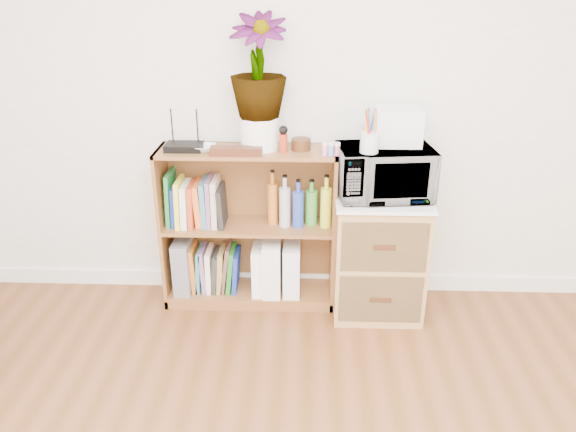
{
  "coord_description": "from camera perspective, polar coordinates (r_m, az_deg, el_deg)",
  "views": [
    {
      "loc": [
        -0.01,
        -0.86,
        1.84
      ],
      "look_at": [
        -0.12,
        1.95,
        0.62
      ],
      "focal_mm": 35.0,
      "sensor_mm": 36.0,
      "label": 1
    }
  ],
  "objects": [
    {
      "name": "trinket_box",
      "position": [
        3.02,
        -5.27,
        6.6
      ],
      "size": [
        0.28,
        0.07,
        0.04
      ],
      "primitive_type": "cube",
      "color": "#381B0F",
      "rests_on": "bookshelf"
    },
    {
      "name": "kokeshi_doll",
      "position": [
        3.05,
        -0.47,
        7.41
      ],
      "size": [
        0.04,
        0.04,
        0.1
      ],
      "primitive_type": "cylinder",
      "color": "#AB2F15",
      "rests_on": "bookshelf"
    },
    {
      "name": "bookshelf",
      "position": [
        3.28,
        -4.0,
        -1.22
      ],
      "size": [
        1.0,
        0.3,
        0.95
      ],
      "primitive_type": "cube",
      "color": "brown",
      "rests_on": "ground"
    },
    {
      "name": "skirting_board",
      "position": [
        3.59,
        2.03,
        -6.55
      ],
      "size": [
        4.0,
        0.02,
        0.1
      ],
      "primitive_type": "cube",
      "color": "white",
      "rests_on": "ground"
    },
    {
      "name": "magazine_holder_mid",
      "position": [
        3.37,
        -1.61,
        -5.0
      ],
      "size": [
        0.11,
        0.27,
        0.33
      ],
      "primitive_type": "cube",
      "color": "white",
      "rests_on": "bookshelf"
    },
    {
      "name": "wicker_unit",
      "position": [
        3.28,
        9.11,
        -3.94
      ],
      "size": [
        0.5,
        0.45,
        0.7
      ],
      "primitive_type": "cube",
      "color": "#9E7542",
      "rests_on": "ground"
    },
    {
      "name": "pen_cup",
      "position": [
        2.92,
        8.27,
        7.4
      ],
      "size": [
        0.1,
        0.1,
        0.1
      ],
      "primitive_type": "cylinder",
      "color": "silver",
      "rests_on": "microwave"
    },
    {
      "name": "plant_pot",
      "position": [
        3.1,
        -2.93,
        8.41
      ],
      "size": [
        0.21,
        0.21,
        0.18
      ],
      "primitive_type": "cylinder",
      "color": "white",
      "rests_on": "bookshelf"
    },
    {
      "name": "magazine_holder_left",
      "position": [
        3.38,
        -2.78,
        -5.28
      ],
      "size": [
        0.09,
        0.24,
        0.29
      ],
      "primitive_type": "cube",
      "color": "white",
      "rests_on": "bookshelf"
    },
    {
      "name": "file_box",
      "position": [
        3.45,
        -10.49,
        -4.75
      ],
      "size": [
        0.1,
        0.26,
        0.33
      ],
      "primitive_type": "cube",
      "color": "slate",
      "rests_on": "bookshelf"
    },
    {
      "name": "white_bowl",
      "position": [
        3.11,
        -8.51,
        6.85
      ],
      "size": [
        0.13,
        0.13,
        0.03
      ],
      "primitive_type": "imported",
      "color": "white",
      "rests_on": "bookshelf"
    },
    {
      "name": "router",
      "position": [
        3.15,
        -10.51,
        6.93
      ],
      "size": [
        0.2,
        0.14,
        0.04
      ],
      "primitive_type": "cube",
      "color": "black",
      "rests_on": "bookshelf"
    },
    {
      "name": "lower_books",
      "position": [
        3.43,
        -7.41,
        -5.29
      ],
      "size": [
        0.3,
        0.19,
        0.3
      ],
      "color": "#C56B22",
      "rests_on": "bookshelf"
    },
    {
      "name": "potted_plant",
      "position": [
        3.03,
        -3.07,
        14.97
      ],
      "size": [
        0.3,
        0.3,
        0.54
      ],
      "primitive_type": "imported",
      "color": "#307836",
      "rests_on": "plant_pot"
    },
    {
      "name": "magazine_holder_right",
      "position": [
        3.37,
        0.38,
        -5.22
      ],
      "size": [
        0.1,
        0.25,
        0.31
      ],
      "primitive_type": "cube",
      "color": "white",
      "rests_on": "bookshelf"
    },
    {
      "name": "microwave",
      "position": [
        3.07,
        9.73,
        4.41
      ],
      "size": [
        0.53,
        0.39,
        0.27
      ],
      "primitive_type": "imported",
      "rotation": [
        0.0,
        0.0,
        0.11
      ],
      "color": "white",
      "rests_on": "wicker_unit"
    },
    {
      "name": "wooden_bowl",
      "position": [
        3.1,
        1.33,
        7.3
      ],
      "size": [
        0.11,
        0.11,
        0.06
      ],
      "primitive_type": "cylinder",
      "color": "#3A2310",
      "rests_on": "bookshelf"
    },
    {
      "name": "paint_jars",
      "position": [
        3.01,
        4.39,
        6.67
      ],
      "size": [
        0.11,
        0.04,
        0.06
      ],
      "primitive_type": "cube",
      "color": "pink",
      "rests_on": "bookshelf"
    },
    {
      "name": "small_appliance",
      "position": [
        3.08,
        11.06,
        8.92
      ],
      "size": [
        0.24,
        0.2,
        0.19
      ],
      "primitive_type": "cube",
      "color": "white",
      "rests_on": "microwave"
    },
    {
      "name": "liquor_bottles",
      "position": [
        3.2,
        1.16,
        1.46
      ],
      "size": [
        0.37,
        0.07,
        0.31
      ],
      "color": "#C16924",
      "rests_on": "bookshelf"
    },
    {
      "name": "cookbooks",
      "position": [
        3.27,
        -9.31,
        1.36
      ],
      "size": [
        0.33,
        0.2,
        0.31
      ],
      "color": "#217D3A",
      "rests_on": "bookshelf"
    }
  ]
}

